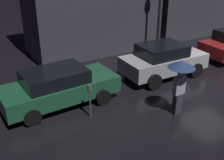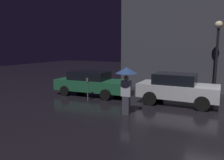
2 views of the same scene
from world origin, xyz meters
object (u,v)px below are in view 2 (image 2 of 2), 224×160
parked_car_green (91,83)px  parked_car_silver (177,88)px  parking_meter (88,87)px  pedestrian_with_umbrella (126,79)px  street_lamp_near (217,44)px

parked_car_green → parked_car_silver: size_ratio=1.12×
parked_car_green → parking_meter: 1.53m
pedestrian_with_umbrella → street_lamp_near: street_lamp_near is taller
parked_car_silver → pedestrian_with_umbrella: bearing=-119.0°
pedestrian_with_umbrella → parking_meter: bearing=-27.1°
parked_car_green → street_lamp_near: bearing=18.6°
parking_meter → street_lamp_near: street_lamp_near is taller
parked_car_silver → pedestrian_with_umbrella: size_ratio=1.94×
parked_car_silver → parking_meter: bearing=-160.5°
parked_car_green → parking_meter: parked_car_green is taller
parked_car_silver → street_lamp_near: (1.76, 2.58, 2.25)m
parked_car_green → street_lamp_near: 7.66m
pedestrian_with_umbrella → parking_meter: pedestrian_with_umbrella is taller
parked_car_green → street_lamp_near: size_ratio=1.02×
parked_car_green → pedestrian_with_umbrella: (3.38, -2.82, 0.82)m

